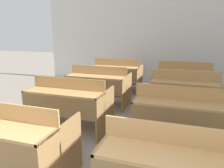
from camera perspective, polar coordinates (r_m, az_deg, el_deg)
wall_back at (r=6.98m, az=10.90°, el=12.58°), size 7.18×0.06×3.10m
bench_front_left at (r=2.73m, az=-25.15°, el=-12.93°), size 1.30×0.81×0.90m
bench_second_left at (r=3.75m, az=-11.11°, el=-4.71°), size 1.30×0.81×0.90m
bench_second_right at (r=3.30m, az=17.46°, el=-7.66°), size 1.30×0.81×0.90m
bench_third_left at (r=4.90m, az=-3.45°, el=-0.16°), size 1.30×0.81×0.90m
bench_third_right at (r=4.55m, az=18.23°, el=-1.90°), size 1.30×0.81×0.90m
bench_back_left at (r=6.12m, az=1.31°, el=2.64°), size 1.30×0.81×0.90m
bench_back_right at (r=5.85m, az=18.33°, el=1.42°), size 1.30×0.81×0.90m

